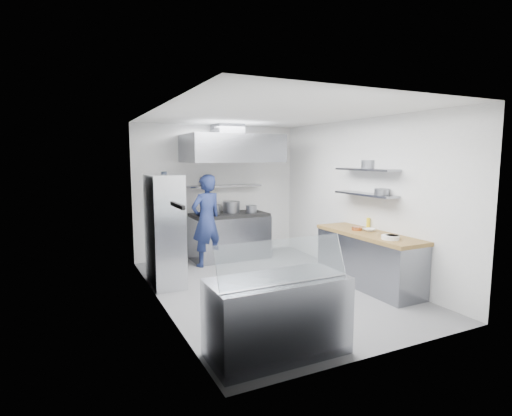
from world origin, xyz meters
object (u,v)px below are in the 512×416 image
gas_range (229,237)px  wire_rack (165,230)px  display_case (277,317)px  chef (206,221)px

gas_range → wire_rack: (-1.63, -1.18, 0.48)m
display_case → gas_range: bearing=75.0°
wire_rack → display_case: 3.01m
wire_rack → display_case: size_ratio=1.23×
wire_rack → display_case: bearing=-79.7°
gas_range → wire_rack: wire_rack is taller
gas_range → chef: (-0.62, -0.36, 0.45)m
gas_range → display_case: bearing=-105.0°
gas_range → wire_rack: bearing=-144.0°
wire_rack → chef: bearing=39.3°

